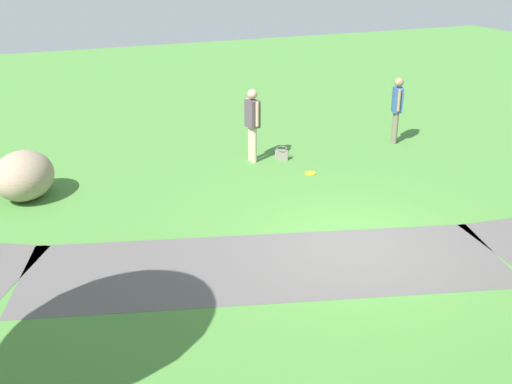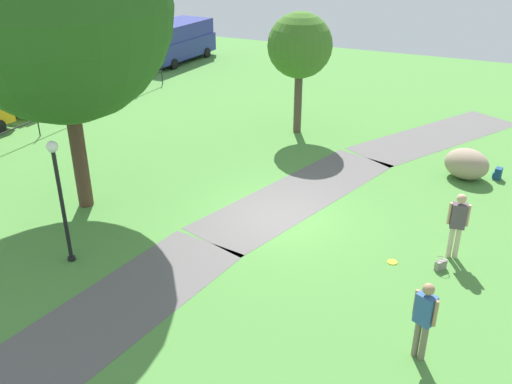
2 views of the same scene
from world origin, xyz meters
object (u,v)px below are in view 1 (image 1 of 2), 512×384
object	(u,v)px
man_near_boulder	(397,105)
handbag_on_grass	(282,154)
lawn_boulder	(24,176)
backpack_by_boulder	(6,176)
frisbee_on_grass	(310,173)
woman_with_handbag	(252,120)

from	to	relation	value
man_near_boulder	handbag_on_grass	distance (m)	3.50
lawn_boulder	backpack_by_boulder	distance (m)	1.12
frisbee_on_grass	handbag_on_grass	bearing A→B (deg)	-80.17
backpack_by_boulder	frisbee_on_grass	xyz separation A→B (m)	(-6.58, 2.05, -0.18)
handbag_on_grass	frisbee_on_grass	bearing A→B (deg)	99.83
handbag_on_grass	frisbee_on_grass	xyz separation A→B (m)	(-0.20, 1.15, -0.13)
woman_with_handbag	frisbee_on_grass	size ratio (longest dim) A/B	7.24
lawn_boulder	handbag_on_grass	size ratio (longest dim) A/B	4.76
lawn_boulder	frisbee_on_grass	distance (m)	6.32
woman_with_handbag	lawn_boulder	bearing A→B (deg)	3.13
lawn_boulder	woman_with_handbag	distance (m)	5.33
lawn_boulder	woman_with_handbag	size ratio (longest dim) A/B	1.00
man_near_boulder	frisbee_on_grass	size ratio (longest dim) A/B	7.07
handbag_on_grass	woman_with_handbag	bearing A→B (deg)	-13.57
backpack_by_boulder	man_near_boulder	bearing A→B (deg)	175.18
woman_with_handbag	man_near_boulder	world-z (taller)	woman_with_handbag
man_near_boulder	handbag_on_grass	xyz separation A→B (m)	(3.39, 0.07, -0.89)
frisbee_on_grass	lawn_boulder	bearing A→B (deg)	-9.45
man_near_boulder	frisbee_on_grass	world-z (taller)	man_near_boulder
backpack_by_boulder	lawn_boulder	bearing A→B (deg)	109.68
woman_with_handbag	backpack_by_boulder	distance (m)	5.77
man_near_boulder	lawn_boulder	bearing A→B (deg)	1.15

